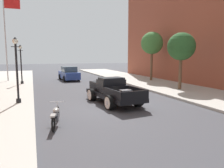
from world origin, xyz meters
name	(u,v)px	position (x,y,z in m)	size (l,w,h in m)	color
ground_plane	(116,106)	(0.00, 0.00, 0.00)	(140.00, 140.00, 0.00)	#3D3D42
sidewalk_right	(213,97)	(7.25, 0.00, 0.07)	(5.50, 64.00, 0.15)	#ADA89E
hotrod_truck_black	(112,91)	(0.10, 1.02, 0.75)	(2.54, 5.07, 1.58)	black
motorcycle_parked	(56,116)	(-3.68, -2.43, 0.44)	(0.73, 2.08, 0.93)	black
car_background_blue	(69,74)	(-0.39, 14.58, 0.77)	(2.10, 4.41, 1.65)	#284293
street_lamp_near	(17,65)	(-5.35, 2.30, 2.39)	(0.50, 0.32, 3.85)	black
street_lamp_far	(21,61)	(-5.52, 11.70, 2.39)	(0.50, 0.32, 3.85)	black
flagpole	(7,29)	(-6.87, 15.03, 5.77)	(1.74, 0.16, 9.16)	#B2B2B7
street_tree_nearest	(181,47)	(7.03, 3.34, 3.64)	(2.28, 2.28, 4.67)	brown
street_tree_second	(152,43)	(8.19, 9.93, 4.29)	(2.47, 2.47, 5.41)	brown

